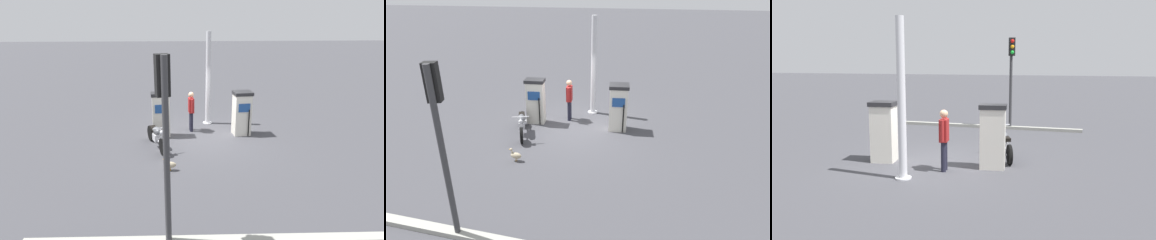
{
  "view_description": "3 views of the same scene",
  "coord_description": "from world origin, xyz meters",
  "views": [
    {
      "loc": [
        10.88,
        -1.11,
        4.23
      ],
      "look_at": [
        0.5,
        -0.42,
        0.87
      ],
      "focal_mm": 28.55,
      "sensor_mm": 36.0,
      "label": 1
    },
    {
      "loc": [
        10.45,
        2.35,
        4.97
      ],
      "look_at": [
        0.6,
        0.26,
        0.61
      ],
      "focal_mm": 29.78,
      "sensor_mm": 36.0,
      "label": 2
    },
    {
      "loc": [
        -10.42,
        -3.29,
        2.89
      ],
      "look_at": [
        1.51,
        -0.34,
        0.99
      ],
      "focal_mm": 37.25,
      "sensor_mm": 36.0,
      "label": 3
    }
  ],
  "objects": [
    {
      "name": "fuel_pump_near",
      "position": [
        -0.26,
        -1.55,
        0.87
      ],
      "size": [
        0.55,
        0.75,
        1.71
      ],
      "color": "silver",
      "rests_on": "ground"
    },
    {
      "name": "wandering_duck",
      "position": [
        2.67,
        -1.22,
        0.2
      ],
      "size": [
        0.19,
        0.42,
        0.42
      ],
      "color": "tan",
      "rests_on": "ground"
    },
    {
      "name": "attendant_person",
      "position": [
        -0.78,
        -0.37,
        0.91
      ],
      "size": [
        0.58,
        0.23,
        1.6
      ],
      "color": "#1E1E2D",
      "rests_on": "ground"
    },
    {
      "name": "road_edge_kerb",
      "position": [
        5.89,
        0.0,
        0.06
      ],
      "size": [
        0.56,
        8.25,
        0.12
      ],
      "color": "#9E9E93",
      "rests_on": "ground"
    },
    {
      "name": "motorcycle_near_pump",
      "position": [
        0.89,
        -1.69,
        0.43
      ],
      "size": [
        1.9,
        0.84,
        0.92
      ],
      "color": "black",
      "rests_on": "ground"
    },
    {
      "name": "fuel_pump_far",
      "position": [
        -0.26,
        1.55,
        0.87
      ],
      "size": [
        0.67,
        0.74,
        1.71
      ],
      "color": "silver",
      "rests_on": "ground"
    },
    {
      "name": "canopy_support_pole",
      "position": [
        -1.69,
        0.4,
        1.86
      ],
      "size": [
        0.4,
        0.4,
        3.87
      ],
      "color": "silver",
      "rests_on": "ground"
    },
    {
      "name": "ground_plane",
      "position": [
        0.0,
        0.0,
        0.0
      ],
      "size": [
        120.0,
        120.0,
        0.0
      ],
      "primitive_type": "plane",
      "color": "#424247"
    },
    {
      "name": "roadside_traffic_light",
      "position": [
        5.77,
        -1.25,
        2.54
      ],
      "size": [
        0.4,
        0.29,
        3.72
      ],
      "color": "#38383A",
      "rests_on": "ground"
    }
  ]
}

